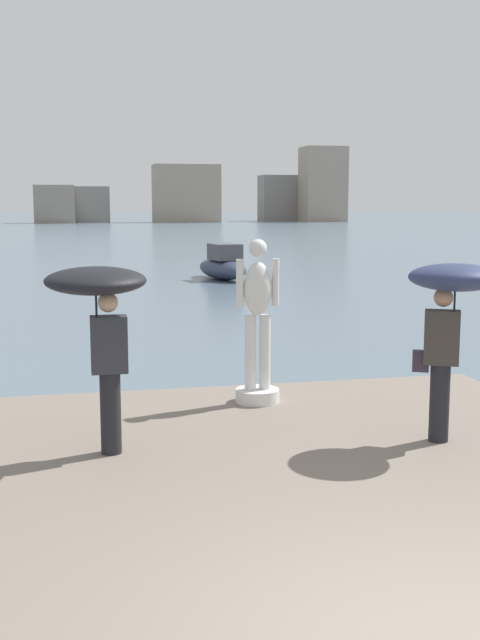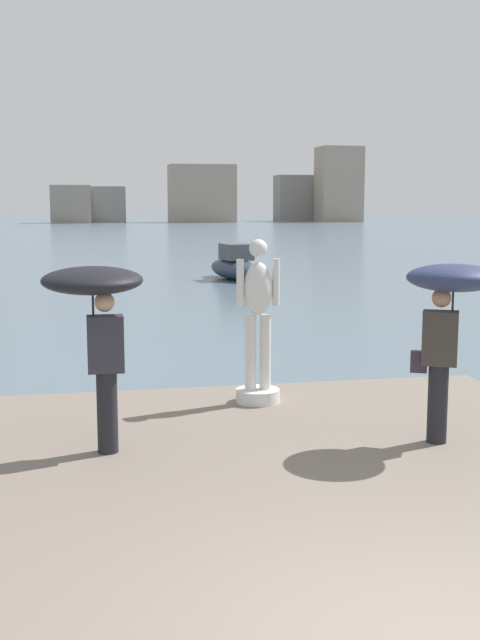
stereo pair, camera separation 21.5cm
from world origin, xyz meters
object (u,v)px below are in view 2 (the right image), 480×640
at_px(onlooker_left, 96,303).
at_px(onlooker_right, 450,300).
at_px(boat_near, 234,266).
at_px(statue_white_figure, 258,333).

height_order(onlooker_left, onlooker_right, onlooker_left).
relative_size(onlooker_left, boat_near, 0.52).
bearing_deg(onlooker_right, statue_white_figure, 127.53).
distance_m(onlooker_left, boat_near, 23.31).
distance_m(statue_white_figure, onlooker_right, 2.80).
distance_m(onlooker_right, boat_near, 23.06).
xyz_separation_m(onlooker_left, boat_near, (5.80, 22.53, -1.47)).
bearing_deg(onlooker_left, onlooker_right, -6.01).
bearing_deg(onlooker_right, boat_near, 85.00).
xyz_separation_m(statue_white_figure, onlooker_right, (1.66, -2.16, 0.66)).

